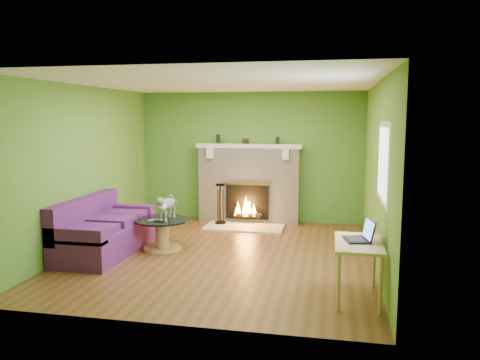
# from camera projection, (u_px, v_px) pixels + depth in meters

# --- Properties ---
(floor) EXTENTS (5.00, 5.00, 0.00)m
(floor) POSITION_uv_depth(u_px,v_px,m) (222.00, 254.00, 7.20)
(floor) COLOR #573419
(floor) RESTS_ON ground
(ceiling) EXTENTS (5.00, 5.00, 0.00)m
(ceiling) POSITION_uv_depth(u_px,v_px,m) (221.00, 83.00, 6.86)
(ceiling) COLOR white
(ceiling) RESTS_ON wall_back
(wall_back) EXTENTS (5.00, 0.00, 5.00)m
(wall_back) POSITION_uv_depth(u_px,v_px,m) (251.00, 157.00, 9.46)
(wall_back) COLOR #548029
(wall_back) RESTS_ON floor
(wall_front) EXTENTS (5.00, 0.00, 5.00)m
(wall_front) POSITION_uv_depth(u_px,v_px,m) (163.00, 199.00, 4.60)
(wall_front) COLOR #548029
(wall_front) RESTS_ON floor
(wall_left) EXTENTS (0.00, 5.00, 5.00)m
(wall_left) POSITION_uv_depth(u_px,v_px,m) (85.00, 168.00, 7.47)
(wall_left) COLOR #548029
(wall_left) RESTS_ON floor
(wall_right) EXTENTS (0.00, 5.00, 5.00)m
(wall_right) POSITION_uv_depth(u_px,v_px,m) (377.00, 174.00, 6.60)
(wall_right) COLOR #548029
(wall_right) RESTS_ON floor
(window_frame) EXTENTS (0.00, 1.20, 1.20)m
(window_frame) POSITION_uv_depth(u_px,v_px,m) (383.00, 163.00, 5.69)
(window_frame) COLOR silver
(window_frame) RESTS_ON wall_right
(window_pane) EXTENTS (0.00, 1.06, 1.06)m
(window_pane) POSITION_uv_depth(u_px,v_px,m) (383.00, 163.00, 5.69)
(window_pane) COLOR white
(window_pane) RESTS_ON wall_right
(fireplace) EXTENTS (2.10, 0.46, 1.58)m
(fireplace) POSITION_uv_depth(u_px,v_px,m) (249.00, 184.00, 9.35)
(fireplace) COLOR #C0B39F
(fireplace) RESTS_ON floor
(hearth) EXTENTS (1.50, 0.75, 0.03)m
(hearth) POSITION_uv_depth(u_px,v_px,m) (244.00, 227.00, 8.95)
(hearth) COLOR beige
(hearth) RESTS_ON floor
(mantel) EXTENTS (2.10, 0.28, 0.08)m
(mantel) POSITION_uv_depth(u_px,v_px,m) (249.00, 146.00, 9.23)
(mantel) COLOR silver
(mantel) RESTS_ON fireplace
(sofa) EXTENTS (0.88, 1.92, 0.86)m
(sofa) POSITION_uv_depth(u_px,v_px,m) (102.00, 232.00, 7.27)
(sofa) COLOR #4B185D
(sofa) RESTS_ON floor
(coffee_table) EXTENTS (0.86, 0.86, 0.49)m
(coffee_table) POSITION_uv_depth(u_px,v_px,m) (162.00, 232.00, 7.48)
(coffee_table) COLOR tan
(coffee_table) RESTS_ON floor
(desk) EXTENTS (0.53, 0.92, 0.68)m
(desk) POSITION_uv_depth(u_px,v_px,m) (358.00, 249.00, 5.38)
(desk) COLOR tan
(desk) RESTS_ON floor
(cat) EXTENTS (0.29, 0.65, 0.40)m
(cat) POSITION_uv_depth(u_px,v_px,m) (167.00, 207.00, 7.46)
(cat) COLOR #5C5C61
(cat) RESTS_ON coffee_table
(remote_silver) EXTENTS (0.17, 0.13, 0.02)m
(remote_silver) POSITION_uv_depth(u_px,v_px,m) (153.00, 220.00, 7.35)
(remote_silver) COLOR #949497
(remote_silver) RESTS_ON coffee_table
(remote_black) EXTENTS (0.16, 0.05, 0.02)m
(remote_black) POSITION_uv_depth(u_px,v_px,m) (159.00, 221.00, 7.27)
(remote_black) COLOR black
(remote_black) RESTS_ON coffee_table
(laptop) EXTENTS (0.37, 0.40, 0.26)m
(laptop) POSITION_uv_depth(u_px,v_px,m) (357.00, 230.00, 5.41)
(laptop) COLOR black
(laptop) RESTS_ON desk
(fire_tools) EXTENTS (0.21, 0.21, 0.80)m
(fire_tools) POSITION_uv_depth(u_px,v_px,m) (220.00, 203.00, 9.14)
(fire_tools) COLOR black
(fire_tools) RESTS_ON hearth
(mantel_vase_left) EXTENTS (0.08, 0.08, 0.18)m
(mantel_vase_left) POSITION_uv_depth(u_px,v_px,m) (218.00, 139.00, 9.36)
(mantel_vase_left) COLOR black
(mantel_vase_left) RESTS_ON mantel
(mantel_vase_right) EXTENTS (0.07, 0.07, 0.14)m
(mantel_vase_right) POSITION_uv_depth(u_px,v_px,m) (278.00, 140.00, 9.14)
(mantel_vase_right) COLOR black
(mantel_vase_right) RESTS_ON mantel
(mantel_box) EXTENTS (0.12, 0.08, 0.10)m
(mantel_box) POSITION_uv_depth(u_px,v_px,m) (246.00, 141.00, 9.26)
(mantel_box) COLOR black
(mantel_box) RESTS_ON mantel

